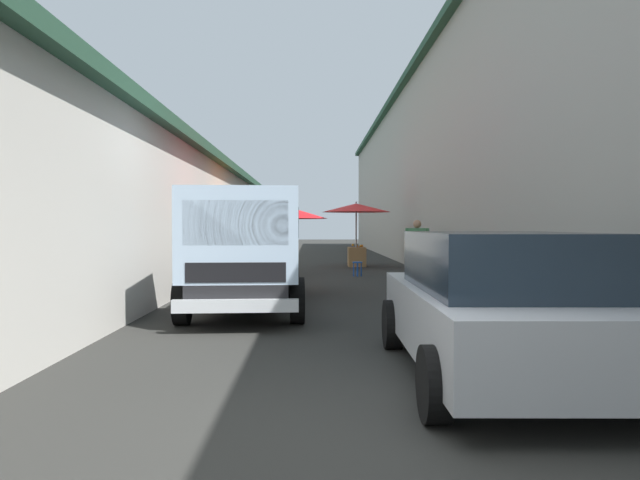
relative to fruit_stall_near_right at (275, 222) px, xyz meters
The scene contains 10 objects.
ground 4.80m from the fruit_stall_near_right, 15.80° to the right, with size 90.00×90.00×0.00m, color #282826.
building_left_whitewash 8.59m from the fruit_stall_near_right, 39.75° to the left, with size 49.80×7.50×3.61m.
building_right_concrete 10.52m from the fruit_stall_near_right, 50.30° to the right, with size 49.80×7.50×7.15m.
fruit_stall_near_right is the anchor object (origin of this frame).
fruit_stall_mid_lane 4.72m from the fruit_stall_near_right, 11.11° to the left, with size 2.48×2.48×2.21m.
fruit_stall_far_left 8.64m from the fruit_stall_near_right, 16.68° to the right, with size 2.52×2.52×2.41m.
hatchback_car 7.73m from the fruit_stall_near_right, 159.72° to the right, with size 3.94×1.98×1.45m.
delivery_truck 3.45m from the fruit_stall_near_right, behind, with size 5.00×2.16×2.08m.
vendor_by_crates 4.86m from the fruit_stall_near_right, 51.35° to the right, with size 0.32×0.64×1.67m.
plastic_stool 4.86m from the fruit_stall_near_right, 27.90° to the right, with size 0.30×0.30×0.43m.
Camera 1 is at (-3.66, 0.39, 1.52)m, focal length 32.06 mm.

